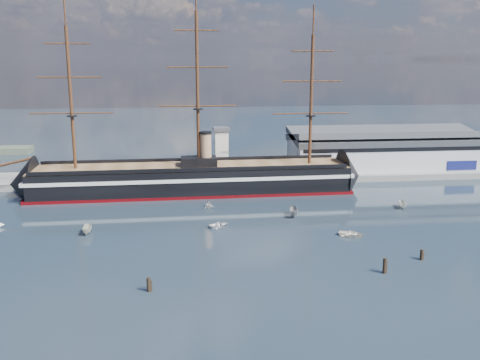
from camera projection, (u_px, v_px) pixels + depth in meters
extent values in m
plane|color=#172530|center=(221.00, 211.00, 134.07)|extent=(600.00, 600.00, 0.00)
cube|color=slate|center=(243.00, 179.00, 170.07)|extent=(180.00, 18.00, 2.00)
cube|color=#B7BABC|center=(384.00, 152.00, 177.77)|extent=(62.00, 20.00, 10.00)
cube|color=#3F4247|center=(385.00, 135.00, 176.54)|extent=(63.00, 21.00, 2.00)
cube|color=silver|center=(222.00, 153.00, 164.40)|extent=(4.00, 4.00, 14.00)
cube|color=#3F4247|center=(221.00, 129.00, 162.74)|extent=(5.00, 5.00, 1.00)
cube|color=black|center=(192.00, 179.00, 151.84)|extent=(88.25, 17.41, 7.00)
cube|color=silver|center=(192.00, 175.00, 151.58)|extent=(90.25, 17.68, 1.00)
cube|color=#4D0308|center=(192.00, 191.00, 152.65)|extent=(90.25, 17.64, 0.90)
cone|color=black|center=(22.00, 184.00, 146.71)|extent=(14.25, 15.90, 15.68)
cone|color=black|center=(350.00, 176.00, 157.11)|extent=(11.25, 15.85, 15.68)
cube|color=brown|center=(192.00, 166.00, 151.05)|extent=(88.23, 16.13, 0.40)
cube|color=black|center=(199.00, 161.00, 150.96)|extent=(10.10, 6.16, 2.50)
cylinder|color=tan|center=(206.00, 149.00, 150.42)|extent=(3.20, 3.20, 9.00)
cylinder|color=#381E0F|center=(0.00, 166.00, 144.93)|extent=(17.76, 0.99, 4.43)
cylinder|color=#381E0F|center=(71.00, 99.00, 143.24)|extent=(0.90, 0.90, 38.00)
cylinder|color=#381E0F|center=(198.00, 91.00, 146.60)|extent=(0.90, 0.90, 42.00)
cylinder|color=#381E0F|center=(311.00, 101.00, 150.84)|extent=(0.90, 0.90, 36.00)
imported|color=beige|center=(87.00, 234.00, 116.46)|extent=(5.85, 2.25, 2.32)
imported|color=white|center=(219.00, 227.00, 121.34)|extent=(2.33, 3.24, 1.41)
imported|color=gray|center=(294.00, 216.00, 129.40)|extent=(6.73, 3.46, 2.57)
imported|color=silver|center=(209.00, 208.00, 136.71)|extent=(5.58, 4.09, 1.88)
imported|color=silver|center=(351.00, 236.00, 115.00)|extent=(2.77, 3.56, 1.56)
imported|color=beige|center=(403.00, 208.00, 136.72)|extent=(6.14, 3.32, 2.33)
cylinder|color=black|center=(149.00, 291.00, 87.60)|extent=(0.64, 0.64, 3.14)
cylinder|color=black|center=(384.00, 273.00, 95.13)|extent=(0.64, 0.64, 3.53)
cylinder|color=black|center=(421.00, 260.00, 101.42)|extent=(0.64, 0.64, 2.76)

